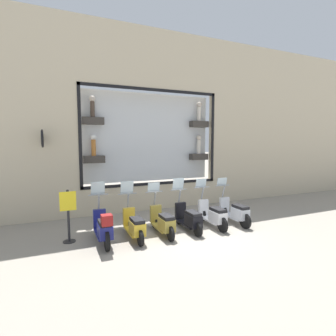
# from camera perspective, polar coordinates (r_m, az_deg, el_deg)

# --- Properties ---
(ground_plane) EXTENTS (120.00, 120.00, 0.00)m
(ground_plane) POSITION_cam_1_polar(r_m,az_deg,el_deg) (8.46, 5.10, -14.33)
(ground_plane) COLOR gray
(building_facade) EXTENTS (1.23, 36.00, 7.52)m
(building_facade) POSITION_cam_1_polar(r_m,az_deg,el_deg) (11.29, -3.64, 10.34)
(building_facade) COLOR beige
(building_facade) RESTS_ON ground_plane
(scooter_silver_0) EXTENTS (1.80, 0.60, 1.55)m
(scooter_silver_0) POSITION_cam_1_polar(r_m,az_deg,el_deg) (9.67, 14.39, -9.26)
(scooter_silver_0) COLOR black
(scooter_silver_0) RESTS_ON ground_plane
(scooter_white_1) EXTENTS (1.80, 0.60, 1.56)m
(scooter_white_1) POSITION_cam_1_polar(r_m,az_deg,el_deg) (9.15, 9.77, -10.05)
(scooter_white_1) COLOR black
(scooter_white_1) RESTS_ON ground_plane
(scooter_black_2) EXTENTS (1.79, 0.61, 1.64)m
(scooter_black_2) POSITION_cam_1_polar(r_m,az_deg,el_deg) (8.70, 4.61, -10.87)
(scooter_black_2) COLOR black
(scooter_black_2) RESTS_ON ground_plane
(scooter_olive_3) EXTENTS (1.79, 0.60, 1.54)m
(scooter_olive_3) POSITION_cam_1_polar(r_m,az_deg,el_deg) (8.32, -1.08, -11.68)
(scooter_olive_3) COLOR black
(scooter_olive_3) RESTS_ON ground_plane
(scooter_yellow_4) EXTENTS (1.79, 0.60, 1.65)m
(scooter_yellow_4) POSITION_cam_1_polar(r_m,az_deg,el_deg) (8.04, -7.30, -12.30)
(scooter_yellow_4) COLOR black
(scooter_yellow_4) RESTS_ON ground_plane
(scooter_navy_5) EXTENTS (1.81, 0.61, 1.68)m
(scooter_navy_5) POSITION_cam_1_polar(r_m,az_deg,el_deg) (7.78, -13.86, -12.50)
(scooter_navy_5) COLOR black
(scooter_navy_5) RESTS_ON ground_plane
(shop_sign_post) EXTENTS (0.36, 0.45, 1.53)m
(shop_sign_post) POSITION_cam_1_polar(r_m,az_deg,el_deg) (8.16, -20.88, -9.41)
(shop_sign_post) COLOR #232326
(shop_sign_post) RESTS_ON ground_plane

